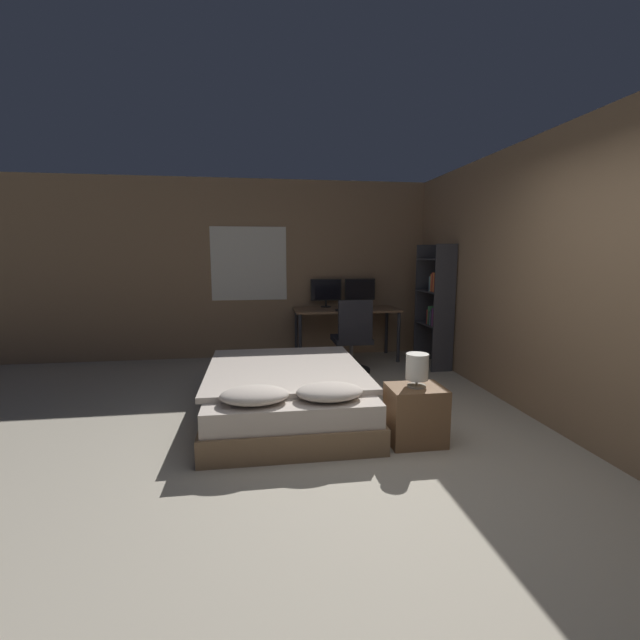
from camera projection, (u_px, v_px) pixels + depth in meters
The scene contains 13 objects.
ground_plane at pixel (394, 486), 2.96m from camera, with size 20.00×20.00×0.00m, color #B2A893.
wall_back at pixel (314, 269), 6.69m from camera, with size 12.00×0.08×2.70m.
wall_side_right at pixel (515, 277), 4.47m from camera, with size 0.06×12.00×2.70m.
bed at pixel (286, 393), 4.22m from camera, with size 1.53×2.06×0.54m.
nightstand at pixel (415, 415), 3.61m from camera, with size 0.46×0.37×0.49m.
bedside_lamp at pixel (417, 368), 3.55m from camera, with size 0.19×0.19×0.28m.
desk at pixel (346, 314), 6.44m from camera, with size 1.56×0.69×0.78m.
monitor_left at pixel (326, 291), 6.59m from camera, with size 0.48×0.16×0.43m.
monitor_right at pixel (360, 291), 6.67m from camera, with size 0.48×0.16×0.43m.
keyboard at pixel (350, 310), 6.19m from camera, with size 0.41×0.13×0.02m.
computer_mouse at pixel (369, 309), 6.23m from camera, with size 0.07×0.05×0.04m.
office_chair at pixel (352, 343), 5.72m from camera, with size 0.52×0.52×1.00m.
bookshelf at pixel (436, 301), 5.96m from camera, with size 0.30×0.70×1.72m.
Camera 1 is at (-0.91, -2.64, 1.58)m, focal length 24.00 mm.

